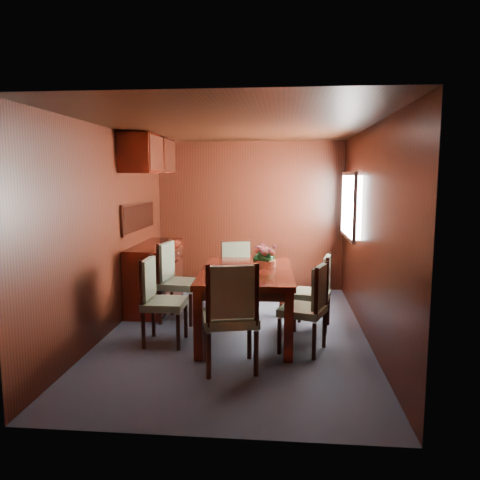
# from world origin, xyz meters

# --- Properties ---
(ground) EXTENTS (4.50, 4.50, 0.00)m
(ground) POSITION_xyz_m (0.00, 0.00, 0.00)
(ground) COLOR #333746
(ground) RESTS_ON ground
(room_shell) EXTENTS (3.06, 4.52, 2.41)m
(room_shell) POSITION_xyz_m (-0.10, 0.33, 1.63)
(room_shell) COLOR black
(room_shell) RESTS_ON ground
(sideboard) EXTENTS (0.48, 1.40, 0.90)m
(sideboard) POSITION_xyz_m (-1.25, 1.00, 0.45)
(sideboard) COLOR #380D07
(sideboard) RESTS_ON ground
(dining_table) EXTENTS (1.10, 1.69, 0.78)m
(dining_table) POSITION_xyz_m (0.12, -0.07, 0.67)
(dining_table) COLOR #380D07
(dining_table) RESTS_ON ground
(chair_left_near) EXTENTS (0.44, 0.46, 0.97)m
(chair_left_near) POSITION_xyz_m (-0.83, -0.41, 0.54)
(chair_left_near) COLOR black
(chair_left_near) RESTS_ON ground
(chair_left_far) EXTENTS (0.52, 0.54, 1.02)m
(chair_left_far) POSITION_xyz_m (-0.84, 0.43, 0.57)
(chair_left_far) COLOR black
(chair_left_far) RESTS_ON ground
(chair_right_near) EXTENTS (0.56, 0.57, 0.95)m
(chair_right_near) POSITION_xyz_m (0.82, -0.53, 0.53)
(chair_right_near) COLOR black
(chair_right_near) RESTS_ON ground
(chair_right_far) EXTENTS (0.49, 0.50, 0.92)m
(chair_right_far) POSITION_xyz_m (0.96, 0.24, 0.51)
(chair_right_far) COLOR black
(chair_right_far) RESTS_ON ground
(chair_head) EXTENTS (0.60, 0.58, 1.07)m
(chair_head) POSITION_xyz_m (0.06, -1.11, 0.59)
(chair_head) COLOR black
(chair_head) RESTS_ON ground
(chair_foot) EXTENTS (0.55, 0.54, 0.93)m
(chair_foot) POSITION_xyz_m (-0.10, 1.11, 0.52)
(chair_foot) COLOR black
(chair_foot) RESTS_ON ground
(flower_centerpiece) EXTENTS (0.28, 0.28, 0.28)m
(flower_centerpiece) POSITION_xyz_m (0.32, 0.14, 0.91)
(flower_centerpiece) COLOR #BA5739
(flower_centerpiece) RESTS_ON dining_table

